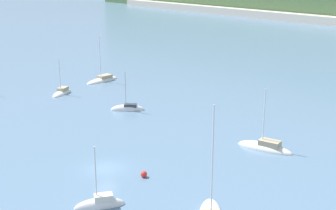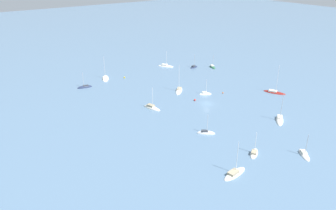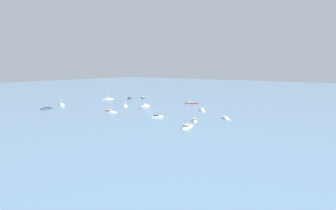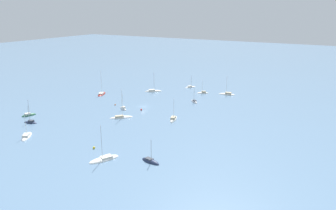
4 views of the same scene
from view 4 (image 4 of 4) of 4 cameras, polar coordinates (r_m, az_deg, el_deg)
The scene contains 18 objects.
ground_plane at distance 139.77m, azimuth -4.26°, elevation -0.30°, with size 600.00×600.00×0.00m, color slate.
sailboat_0 at distance 146.58m, azimuth 4.59°, elevation 0.53°, with size 4.85×5.26×7.53m.
sailboat_1 at distance 174.05m, azimuth 3.93°, elevation 3.11°, with size 6.28×5.28×7.18m.
sailboat_2 at distance 129.99m, azimuth -22.84°, elevation -2.84°, with size 3.06×5.48×7.27m.
sailboat_3 at distance 90.74m, azimuth -3.08°, elevation -9.83°, with size 3.01×6.40×7.57m.
sailboat_4 at distance 123.36m, azimuth 0.96°, elevation -2.50°, with size 7.77×4.12×8.92m.
sailboat_5 at distance 161.53m, azimuth 10.25°, elevation 1.83°, with size 3.59×8.34×9.90m.
sailboat_6 at distance 116.64m, azimuth -23.39°, elevation -5.07°, with size 7.85×6.80×8.72m.
sailboat_7 at distance 93.56m, azimuth -11.05°, elevation -9.28°, with size 9.17×6.40×11.04m.
sailboat_8 at distance 162.31m, azimuth 6.07°, elevation 2.08°, with size 4.81×6.02×7.23m.
sailboat_9 at distance 138.88m, azimuth -23.07°, elevation -1.68°, with size 5.89×3.63×7.22m.
sailboat_10 at distance 137.14m, azimuth -7.81°, elevation -0.69°, with size 3.58×5.14×7.27m.
sailboat_11 at distance 164.99m, azimuth -2.61°, elevation 2.39°, with size 7.19×8.26×10.35m.
sailboat_12 at distance 126.61m, azimuth -8.17°, elevation -2.18°, with size 7.98×7.98×11.92m.
sailboat_13 at distance 162.82m, azimuth -11.48°, elevation 1.88°, with size 9.19×6.13×12.09m.
mooring_buoy_0 at distance 100.88m, azimuth -12.77°, elevation -7.25°, with size 0.70×0.70×0.70m.
mooring_buoy_1 at distance 134.79m, azimuth -4.68°, elevation -0.78°, with size 0.73×0.73×0.73m.
mooring_buoy_2 at distance 143.38m, azimuth -9.19°, elevation 0.08°, with size 0.53×0.53×0.53m.
Camera 4 is at (110.75, 75.16, 40.27)m, focal length 35.00 mm.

